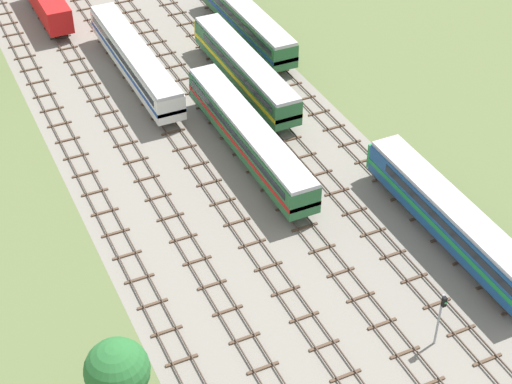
# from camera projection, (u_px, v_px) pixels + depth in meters

# --- Properties ---
(ground_plane) EXTENTS (480.00, 480.00, 0.00)m
(ground_plane) POSITION_uv_depth(u_px,v_px,m) (173.00, 95.00, 85.11)
(ground_plane) COLOR #5B6B3D
(ballast_bed) EXTENTS (28.01, 176.00, 0.01)m
(ballast_bed) POSITION_uv_depth(u_px,v_px,m) (173.00, 95.00, 85.10)
(ballast_bed) COLOR gray
(ballast_bed) RESTS_ON ground
(track_far_left) EXTENTS (2.40, 126.00, 0.29)m
(track_far_left) POSITION_uv_depth(u_px,v_px,m) (56.00, 116.00, 81.69)
(track_far_left) COLOR #47382D
(track_far_left) RESTS_ON ground
(track_left) EXTENTS (2.40, 126.00, 0.29)m
(track_left) POSITION_uv_depth(u_px,v_px,m) (102.00, 105.00, 83.31)
(track_left) COLOR #47382D
(track_left) RESTS_ON ground
(track_centre_left) EXTENTS (2.40, 126.00, 0.29)m
(track_centre_left) POSITION_uv_depth(u_px,v_px,m) (147.00, 95.00, 84.93)
(track_centre_left) COLOR #47382D
(track_centre_left) RESTS_ON ground
(track_centre) EXTENTS (2.40, 126.00, 0.29)m
(track_centre) POSITION_uv_depth(u_px,v_px,m) (191.00, 85.00, 86.55)
(track_centre) COLOR #47382D
(track_centre) RESTS_ON ground
(track_centre_right) EXTENTS (2.40, 126.00, 0.29)m
(track_centre_right) POSITION_uv_depth(u_px,v_px,m) (233.00, 75.00, 88.16)
(track_centre_right) COLOR #47382D
(track_centre_right) RESTS_ON ground
(track_right) EXTENTS (2.40, 126.00, 0.29)m
(track_right) POSITION_uv_depth(u_px,v_px,m) (273.00, 65.00, 89.78)
(track_right) COLOR #47382D
(track_right) RESTS_ON ground
(diesel_railcar_right_nearest) EXTENTS (2.96, 20.50, 3.80)m
(diesel_railcar_right_nearest) POSITION_uv_depth(u_px,v_px,m) (451.00, 218.00, 65.41)
(diesel_railcar_right_nearest) COLOR #194C8C
(diesel_railcar_right_nearest) RESTS_ON ground
(passenger_coach_centre_near) EXTENTS (2.96, 22.00, 3.80)m
(passenger_coach_centre_near) POSITION_uv_depth(u_px,v_px,m) (249.00, 135.00, 74.67)
(passenger_coach_centre_near) COLOR #286638
(passenger_coach_centre_near) RESTS_ON ground
(diesel_railcar_centre_right_mid) EXTENTS (2.96, 20.50, 3.80)m
(diesel_railcar_centre_right_mid) POSITION_uv_depth(u_px,v_px,m) (245.00, 68.00, 84.39)
(diesel_railcar_centre_right_mid) COLOR #286638
(diesel_railcar_centre_right_mid) RESTS_ON ground
(passenger_coach_centre_left_midfar) EXTENTS (2.96, 22.00, 3.80)m
(passenger_coach_centre_left_midfar) POSITION_uv_depth(u_px,v_px,m) (134.00, 59.00, 85.87)
(passenger_coach_centre_left_midfar) COLOR white
(passenger_coach_centre_left_midfar) RESTS_ON ground
(diesel_railcar_right_far) EXTENTS (2.96, 20.50, 3.80)m
(diesel_railcar_right_far) POSITION_uv_depth(u_px,v_px,m) (246.00, 19.00, 93.16)
(diesel_railcar_right_far) COLOR #286638
(diesel_railcar_right_far) RESTS_ON ground
(freight_boxcar_left_farther) EXTENTS (2.87, 14.00, 3.60)m
(freight_boxcar_left_farther) POSITION_uv_depth(u_px,v_px,m) (46.00, 0.00, 97.42)
(freight_boxcar_left_farther) COLOR red
(freight_boxcar_left_farther) RESTS_ON ground
(signal_post_nearest) EXTENTS (0.28, 0.47, 4.81)m
(signal_post_nearest) POSITION_uv_depth(u_px,v_px,m) (441.00, 313.00, 56.53)
(signal_post_nearest) COLOR gray
(signal_post_nearest) RESTS_ON ground
(lineside_tree_3) EXTENTS (4.18, 4.18, 6.41)m
(lineside_tree_3) POSITION_uv_depth(u_px,v_px,m) (117.00, 371.00, 51.03)
(lineside_tree_3) COLOR #4C331E
(lineside_tree_3) RESTS_ON ground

